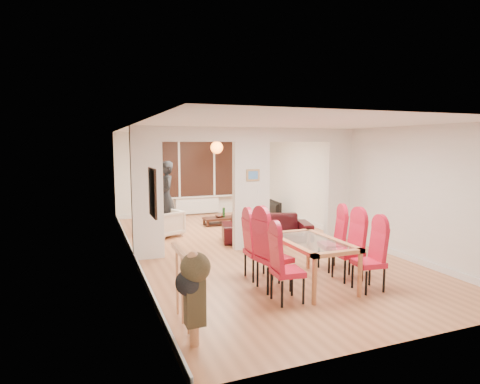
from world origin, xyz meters
TOP-DOWN VIEW (x-y plane):
  - floor at (0.00, 0.00)m, footprint 5.00×9.00m
  - room_walls at (0.00, 0.00)m, footprint 5.00×9.00m
  - divider_wall at (0.00, 0.00)m, footprint 5.00×0.18m
  - bay_window_blinds at (0.00, 4.44)m, footprint 3.00×0.08m
  - radiator at (0.00, 4.40)m, footprint 1.40×0.08m
  - pendant_light at (0.30, 3.30)m, footprint 0.36×0.36m
  - stair_newel at (-2.25, -3.20)m, footprint 0.40×1.20m
  - wall_poster at (-2.47, -2.40)m, footprint 0.04×0.52m
  - pillar_photo at (0.00, -0.10)m, footprint 0.30×0.03m
  - dining_table at (0.02, -2.45)m, footprint 0.88×1.56m
  - dining_chair_la at (-0.67, -2.95)m, footprint 0.46×0.46m
  - dining_chair_lb at (-0.64, -2.43)m, footprint 0.54×0.54m
  - dining_chair_lc at (-0.65, -1.87)m, footprint 0.44×0.44m
  - dining_chair_ra at (0.71, -3.00)m, footprint 0.46×0.46m
  - dining_chair_rb at (0.71, -2.47)m, footprint 0.43×0.43m
  - dining_chair_rc at (0.77, -1.92)m, footprint 0.50×0.50m
  - sofa at (0.59, 0.47)m, footprint 2.19×1.31m
  - armchair at (-1.52, 1.78)m, footprint 0.92×0.93m
  - person at (-1.43, 2.13)m, footprint 0.69×0.47m
  - television at (2.00, 3.05)m, footprint 0.91×0.20m
  - coffee_table at (0.16, 2.62)m, footprint 0.95×0.54m
  - bottle at (0.26, 2.59)m, footprint 0.07×0.07m
  - bowl at (0.14, 2.63)m, footprint 0.23×0.23m
  - shoes at (0.11, -0.31)m, footprint 0.23×0.25m

SIDE VIEW (x-z plane):
  - floor at x=0.00m, z-range -0.01..0.01m
  - shoes at x=0.11m, z-range 0.00..0.10m
  - coffee_table at x=0.16m, z-range 0.00..0.21m
  - bowl at x=0.14m, z-range 0.21..0.27m
  - television at x=2.00m, z-range 0.00..0.52m
  - radiator at x=0.00m, z-range 0.05..0.55m
  - sofa at x=0.59m, z-range 0.00..0.60m
  - armchair at x=-1.52m, z-range 0.00..0.65m
  - bottle at x=0.26m, z-range 0.21..0.50m
  - dining_table at x=0.02m, z-range 0.00..0.73m
  - dining_chair_ra at x=0.71m, z-range 0.00..1.03m
  - dining_chair_rc at x=0.77m, z-range 0.00..1.04m
  - dining_chair_la at x=-0.67m, z-range 0.00..1.05m
  - dining_chair_rb at x=0.71m, z-range 0.00..1.06m
  - dining_chair_lc at x=-0.65m, z-range 0.00..1.07m
  - stair_newel at x=-2.25m, z-range 0.00..1.10m
  - dining_chair_lb at x=-0.64m, z-range 0.00..1.16m
  - person at x=-1.43m, z-range 0.00..1.83m
  - room_walls at x=0.00m, z-range 0.00..2.60m
  - divider_wall at x=0.00m, z-range 0.00..2.60m
  - bay_window_blinds at x=0.00m, z-range 0.60..2.40m
  - wall_poster at x=-2.47m, z-range 1.27..1.94m
  - pillar_photo at x=0.00m, z-range 1.48..1.73m
  - pendant_light at x=0.30m, z-range 1.97..2.33m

